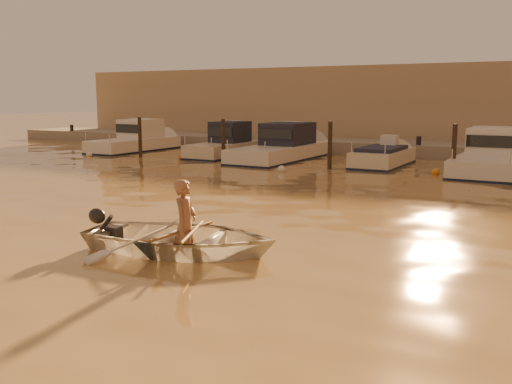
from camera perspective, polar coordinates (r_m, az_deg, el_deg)
The scene contains 21 objects.
ground_plane at distance 12.60m, azimuth -16.10°, elevation -4.65°, with size 160.00×160.00×0.00m, color olive.
dinghy at distance 11.26m, azimuth -7.52°, elevation -4.57°, with size 2.75×3.85×0.80m, color silver.
person at distance 11.15m, azimuth -7.08°, elevation -3.17°, with size 0.63×0.41×1.73m, color #8E6047.
outboard_motor at distance 11.94m, azimuth -14.12°, elevation -3.95°, with size 0.90×0.40×0.70m, color black, non-canonical shape.
oar_port at distance 11.12m, azimuth -6.36°, elevation -3.96°, with size 0.06×0.06×2.10m, color brown.
oar_starboard at distance 11.20m, azimuth -7.30°, elevation -3.89°, with size 0.06×0.06×2.10m, color brown.
moored_boat_0 at distance 32.77m, azimuth -12.08°, elevation 5.13°, with size 2.07×6.64×1.75m, color white, non-canonical shape.
moored_boat_1 at distance 29.15m, azimuth -3.12°, elevation 4.81°, with size 1.89×5.75×1.75m, color beige, non-canonical shape.
moored_boat_2 at distance 27.57m, azimuth 2.54°, elevation 4.55°, with size 2.35×7.85×1.75m, color silver, non-canonical shape.
moored_boat_3 at distance 25.75m, azimuth 12.58°, elevation 3.08°, with size 1.76×5.20×0.95m, color beige, non-canonical shape.
moored_boat_4 at distance 24.81m, azimuth 22.54°, elevation 3.28°, with size 2.43×7.43×1.75m, color silver, non-canonical shape.
piling_0 at distance 29.57m, azimuth -11.52°, elevation 5.23°, with size 0.18×0.18×2.20m, color #2D2319.
piling_1 at distance 26.58m, azimuth -3.29°, elevation 4.95°, with size 0.18×0.18×2.20m, color #2D2319.
piling_2 at distance 24.15m, azimuth 7.40°, elevation 4.43°, with size 0.18×0.18×2.20m, color #2D2319.
piling_3 at distance 22.77m, azimuth 19.16°, elevation 3.68°, with size 0.18×0.18×2.20m, color #2D2319.
fender_a at distance 30.31m, azimuth -16.35°, elevation 3.62°, with size 0.30×0.30×0.30m, color silver.
fender_b at distance 27.84m, azimuth -7.47°, elevation 3.44°, with size 0.30×0.30×0.30m, color #CF5318.
fender_c at distance 23.16m, azimuth 2.57°, elevation 2.30°, with size 0.30×0.30×0.30m, color silver.
fender_d at distance 23.25m, azimuth 17.51°, elevation 1.89°, with size 0.30×0.30×0.30m, color orange.
quay at distance 31.41m, azimuth 12.99°, elevation 4.05°, with size 52.00×4.00×1.00m, color gray.
waterfront_building at distance 36.60m, azimuth 15.59°, elevation 8.21°, with size 46.00×7.00×4.80m, color #9E8466.
Camera 1 is at (8.78, -8.52, 3.00)m, focal length 40.00 mm.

